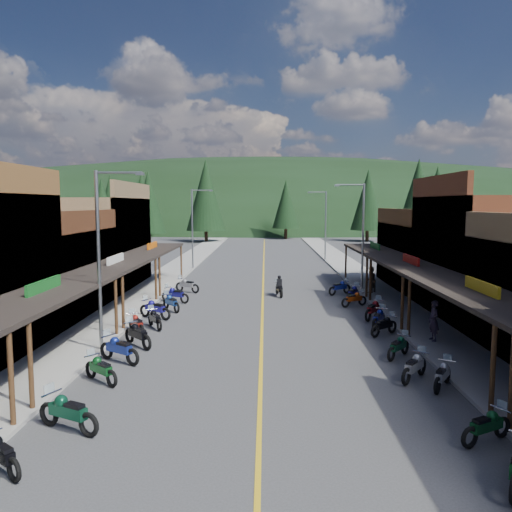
{
  "coord_description": "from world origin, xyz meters",
  "views": [
    {
      "loc": [
        0.16,
        -27.46,
        6.58
      ],
      "look_at": [
        -0.47,
        6.58,
        3.0
      ],
      "focal_mm": 35.0,
      "sensor_mm": 36.0,
      "label": 1
    }
  ],
  "objects_px": {
    "shop_west_3": "(88,243)",
    "pine_10": "(148,202)",
    "streetlight_3": "(324,222)",
    "bike_east_9": "(354,298)",
    "shop_east_2": "(499,256)",
    "pedestrian_east_a": "(434,321)",
    "pine_11": "(418,199)",
    "shop_east_3": "(440,256)",
    "bike_west_11": "(187,284)",
    "streetlight_2": "(361,234)",
    "bike_east_5": "(398,346)",
    "pine_0": "(42,204)",
    "pine_2": "(206,195)",
    "bike_east_8": "(374,308)",
    "bike_east_11": "(340,287)",
    "bike_west_2": "(68,410)",
    "pine_5": "(437,196)",
    "bike_west_7": "(155,318)",
    "bike_east_4": "(414,365)",
    "bike_east_2": "(487,425)",
    "bike_east_3": "(443,374)",
    "bike_west_1": "(0,452)",
    "bike_west_4": "(119,348)",
    "pine_1": "(142,200)",
    "streetlight_0": "(102,253)",
    "bike_west_3": "(101,368)",
    "pine_4": "(368,200)",
    "bike_east_10": "(353,292)",
    "bike_west_10": "(175,294)",
    "shop_west_2": "(32,272)",
    "bike_west_5": "(138,333)",
    "bike_west_8": "(155,308)",
    "bike_west_6": "(137,323)",
    "bike_west_9": "(171,302)",
    "streetlight_1": "(194,225)",
    "bike_east_6": "(384,324)",
    "bike_east_7": "(379,317)",
    "pine_9": "(431,205)"
  },
  "relations": [
    {
      "from": "bike_west_4",
      "to": "streetlight_3",
      "type": "bearing_deg",
      "value": 14.16
    },
    {
      "from": "bike_west_10",
      "to": "bike_east_10",
      "type": "relative_size",
      "value": 1.0
    },
    {
      "from": "streetlight_0",
      "to": "pine_2",
      "type": "distance_m",
      "value": 64.17
    },
    {
      "from": "streetlight_0",
      "to": "pedestrian_east_a",
      "type": "xyz_separation_m",
      "value": [
        15.05,
        1.67,
        -3.35
      ]
    },
    {
      "from": "bike_west_1",
      "to": "bike_west_4",
      "type": "distance_m",
      "value": 8.55
    },
    {
      "from": "pine_1",
      "to": "bike_east_2",
      "type": "relative_size",
      "value": 6.68
    },
    {
      "from": "shop_east_2",
      "to": "pedestrian_east_a",
      "type": "height_order",
      "value": "shop_east_2"
    },
    {
      "from": "streetlight_3",
      "to": "bike_east_9",
      "type": "xyz_separation_m",
      "value": [
        -1.08,
        -25.87,
        -3.91
      ]
    },
    {
      "from": "shop_west_2",
      "to": "bike_west_7",
      "type": "bearing_deg",
      "value": -22.86
    },
    {
      "from": "bike_west_2",
      "to": "shop_west_2",
      "type": "bearing_deg",
      "value": 54.06
    },
    {
      "from": "bike_west_9",
      "to": "bike_east_10",
      "type": "distance_m",
      "value": 12.21
    },
    {
      "from": "streetlight_3",
      "to": "bike_west_10",
      "type": "distance_m",
      "value": 28.18
    },
    {
      "from": "pine_5",
      "to": "bike_west_3",
      "type": "relative_size",
      "value": 7.02
    },
    {
      "from": "pine_1",
      "to": "bike_west_2",
      "type": "relative_size",
      "value": 5.6
    },
    {
      "from": "streetlight_2",
      "to": "bike_east_5",
      "type": "xyz_separation_m",
      "value": [
        -1.08,
        -14.56,
        -3.92
      ]
    },
    {
      "from": "shop_west_3",
      "to": "bike_west_2",
      "type": "distance_m",
      "value": 26.51
    },
    {
      "from": "bike_west_7",
      "to": "bike_west_11",
      "type": "bearing_deg",
      "value": 59.05
    },
    {
      "from": "pine_0",
      "to": "bike_west_11",
      "type": "relative_size",
      "value": 5.19
    },
    {
      "from": "shop_west_3",
      "to": "pine_10",
      "type": "bearing_deg",
      "value": 96.22
    },
    {
      "from": "pine_0",
      "to": "bike_west_10",
      "type": "xyz_separation_m",
      "value": [
        34.17,
        -56.81,
        -5.88
      ]
    },
    {
      "from": "bike_west_1",
      "to": "bike_west_11",
      "type": "bearing_deg",
      "value": 36.2
    },
    {
      "from": "bike_west_5",
      "to": "bike_west_8",
      "type": "xyz_separation_m",
      "value": [
        -0.45,
        5.63,
        0.0
      ]
    },
    {
      "from": "shop_east_3",
      "to": "bike_west_11",
      "type": "height_order",
      "value": "shop_east_3"
    },
    {
      "from": "pine_4",
      "to": "pedestrian_east_a",
      "type": "bearing_deg",
      "value": -98.75
    },
    {
      "from": "bike_east_10",
      "to": "pine_2",
      "type": "bearing_deg",
      "value": 135.33
    },
    {
      "from": "streetlight_2",
      "to": "streetlight_0",
      "type": "bearing_deg",
      "value": -134.8
    },
    {
      "from": "bike_east_5",
      "to": "bike_west_10",
      "type": "bearing_deg",
      "value": 174.65
    },
    {
      "from": "bike_east_2",
      "to": "bike_east_4",
      "type": "distance_m",
      "value": 4.94
    },
    {
      "from": "pine_2",
      "to": "bike_east_8",
      "type": "relative_size",
      "value": 6.45
    },
    {
      "from": "shop_east_3",
      "to": "pine_10",
      "type": "xyz_separation_m",
      "value": [
        -31.75,
        38.7,
        4.25
      ]
    },
    {
      "from": "bike_west_6",
      "to": "bike_west_9",
      "type": "distance_m",
      "value": 5.65
    },
    {
      "from": "bike_west_10",
      "to": "bike_east_9",
      "type": "distance_m",
      "value": 11.76
    },
    {
      "from": "bike_west_11",
      "to": "bike_east_3",
      "type": "distance_m",
      "value": 22.7
    },
    {
      "from": "bike_east_11",
      "to": "shop_east_2",
      "type": "bearing_deg",
      "value": 14.84
    },
    {
      "from": "streetlight_1",
      "to": "bike_east_6",
      "type": "distance_m",
      "value": 28.38
    },
    {
      "from": "bike_east_4",
      "to": "bike_east_5",
      "type": "xyz_separation_m",
      "value": [
        0.13,
        2.74,
        -0.04
      ]
    },
    {
      "from": "streetlight_1",
      "to": "bike_east_2",
      "type": "xyz_separation_m",
      "value": [
        13.22,
        -36.2,
        -3.93
      ]
    },
    {
      "from": "pine_5",
      "to": "bike_west_11",
      "type": "relative_size",
      "value": 6.6
    },
    {
      "from": "pine_11",
      "to": "bike_east_11",
      "type": "distance_m",
      "value": 33.64
    },
    {
      "from": "pine_10",
      "to": "pine_9",
      "type": "bearing_deg",
      "value": -6.79
    },
    {
      "from": "pine_11",
      "to": "pedestrian_east_a",
      "type": "relative_size",
      "value": 6.45
    },
    {
      "from": "pine_5",
      "to": "bike_west_4",
      "type": "xyz_separation_m",
      "value": [
        -39.89,
        -79.44,
        -7.35
      ]
    },
    {
      "from": "bike_east_10",
      "to": "bike_east_7",
      "type": "bearing_deg",
      "value": -61.4
    },
    {
      "from": "bike_west_1",
      "to": "bike_west_3",
      "type": "height_order",
      "value": "bike_west_3"
    },
    {
      "from": "bike_east_5",
      "to": "bike_east_6",
      "type": "relative_size",
      "value": 0.97
    },
    {
      "from": "bike_east_4",
      "to": "bike_east_9",
      "type": "xyz_separation_m",
      "value": [
        0.14,
        13.42,
        -0.03
      ]
    },
    {
      "from": "shop_west_3",
      "to": "pine_5",
      "type": "xyz_separation_m",
      "value": [
        47.78,
        60.7,
        4.47
      ]
    },
    {
      "from": "bike_west_10",
      "to": "bike_east_2",
      "type": "height_order",
      "value": "bike_west_10"
    },
    {
      "from": "pine_0",
      "to": "bike_west_4",
      "type": "height_order",
      "value": "pine_0"
    },
    {
      "from": "bike_east_8",
      "to": "pine_11",
      "type": "bearing_deg",
      "value": 104.74
    }
  ]
}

